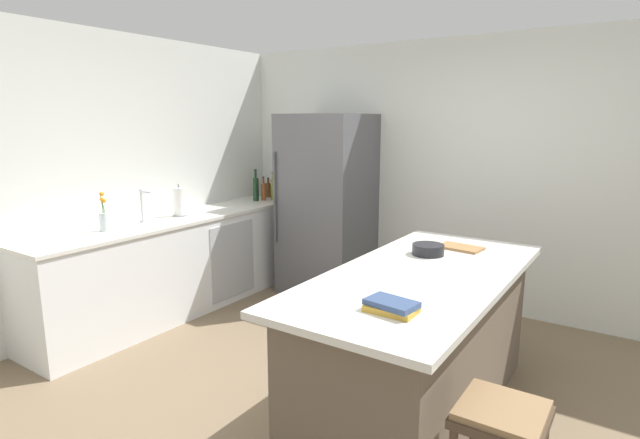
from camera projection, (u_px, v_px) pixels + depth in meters
The scene contains 17 objects.
ground_plane at pixel (329, 398), 3.35m from camera, with size 7.20×7.20×0.00m, color #7A664C.
wall_rear at pixel (453, 175), 4.92m from camera, with size 6.00×0.10×2.60m, color silver.
wall_left at pixel (98, 181), 4.43m from camera, with size 0.10×6.00×2.60m, color silver.
counter_run_left at pixel (182, 263), 4.88m from camera, with size 0.65×3.05×0.92m.
kitchen_island at pixel (419, 342), 3.12m from camera, with size 0.97×2.16×0.93m.
refrigerator at pixel (327, 205), 5.30m from camera, with size 0.85×0.79×1.89m.
bar_stool at pixel (500, 433), 2.10m from camera, with size 0.36×0.36×0.66m.
sink_faucet at pixel (143, 205), 4.48m from camera, with size 0.15×0.05×0.30m.
flower_vase at pixel (104, 219), 4.14m from camera, with size 0.08×0.08×0.33m.
paper_towel_roll at pixel (179, 202), 4.78m from camera, with size 0.14×0.14×0.31m.
syrup_bottle at pixel (268, 190), 5.96m from camera, with size 0.07×0.07×0.23m.
olive_oil_bottle at pixel (273, 189), 5.79m from camera, with size 0.05×0.05×0.32m.
vinegar_bottle at pixel (264, 191), 5.74m from camera, with size 0.05×0.05×0.27m.
wine_bottle at pixel (256, 188), 5.68m from camera, with size 0.07×0.07×0.36m.
cookbook_stack at pixel (391, 306), 2.40m from camera, with size 0.26×0.18×0.06m.
mixing_bowl at pixel (428, 249), 3.42m from camera, with size 0.22×0.22×0.07m.
cutting_board at pixel (460, 247), 3.58m from camera, with size 0.32×0.22×0.02m.
Camera 1 is at (1.64, -2.56, 1.84)m, focal length 28.02 mm.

